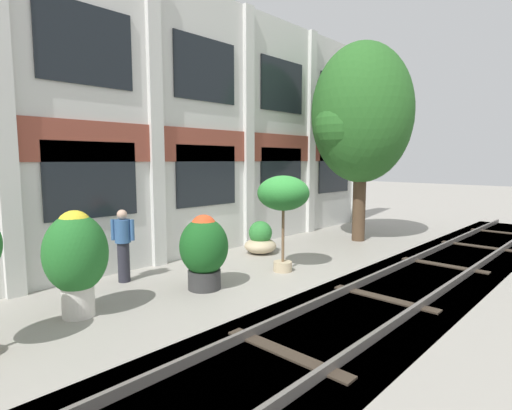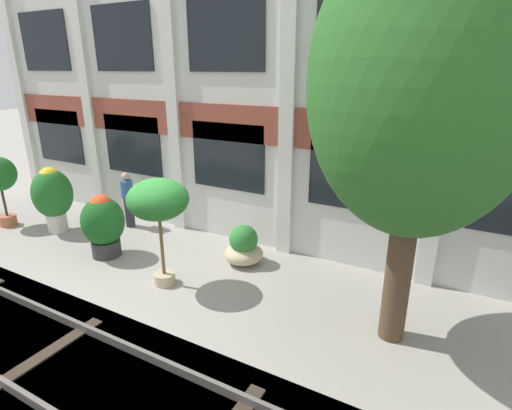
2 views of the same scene
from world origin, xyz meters
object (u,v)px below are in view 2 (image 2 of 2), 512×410
potted_plant_fluted_column (103,223)px  potted_plant_wide_bowl (244,247)px  potted_plant_terracotta_small (158,203)px  potted_plant_stone_basin (52,194)px  broadleaf_tree (422,91)px  resident_by_doorway (128,198)px

potted_plant_fluted_column → potted_plant_wide_bowl: bearing=22.5°
potted_plant_terracotta_small → potted_plant_wide_bowl: potted_plant_terracotta_small is taller
potted_plant_terracotta_small → potted_plant_fluted_column: size_ratio=1.48×
potted_plant_fluted_column → potted_plant_stone_basin: (-2.45, 0.42, 0.23)m
broadleaf_tree → potted_plant_fluted_column: (-6.78, -0.17, -3.23)m
broadleaf_tree → potted_plant_terracotta_small: size_ratio=2.78×
potted_plant_terracotta_small → resident_by_doorway: bearing=146.5°
potted_plant_fluted_column → resident_by_doorway: resident_by_doorway is taller
potted_plant_terracotta_small → potted_plant_stone_basin: (-4.60, 0.78, -0.74)m
broadleaf_tree → potted_plant_stone_basin: size_ratio=3.49×
potted_plant_stone_basin → resident_by_doorway: (1.54, 1.26, -0.23)m
broadleaf_tree → potted_plant_fluted_column: size_ratio=4.11×
broadleaf_tree → potted_plant_wide_bowl: 5.30m
broadleaf_tree → potted_plant_wide_bowl: size_ratio=6.84×
potted_plant_terracotta_small → potted_plant_wide_bowl: size_ratio=2.46×
resident_by_doorway → potted_plant_stone_basin: bearing=0.9°
broadleaf_tree → resident_by_doorway: bearing=168.9°
resident_by_doorway → potted_plant_wide_bowl: bearing=136.4°
broadleaf_tree → potted_plant_stone_basin: broadleaf_tree is taller
potted_plant_wide_bowl → potted_plant_terracotta_small: bearing=-121.0°
potted_plant_stone_basin → resident_by_doorway: size_ratio=1.15×
potted_plant_stone_basin → resident_by_doorway: 2.00m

